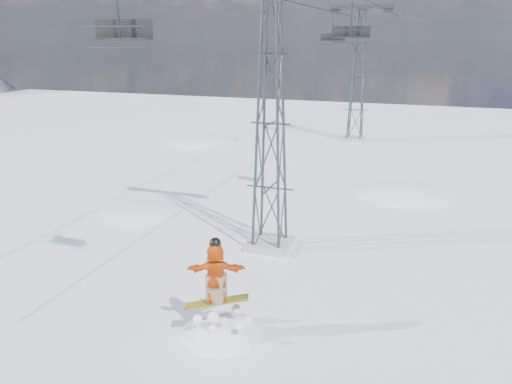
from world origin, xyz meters
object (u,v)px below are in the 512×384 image
lift_tower_near (271,124)px  lift_chair_near (121,32)px  lift_tower_far (358,78)px  snowboarder_jump (222,376)px

lift_tower_near → lift_chair_near: (-2.20, -6.92, 3.56)m
lift_tower_far → lift_chair_near: lift_tower_far is taller
lift_tower_near → lift_chair_near: bearing=-107.6°
lift_tower_near → snowboarder_jump: (0.60, -6.87, -7.07)m
lift_tower_far → snowboarder_jump: size_ratio=1.57×
lift_tower_far → lift_chair_near: (-2.20, -31.92, 3.56)m
snowboarder_jump → lift_tower_far: bearing=91.1°
lift_chair_near → snowboarder_jump: bearing=1.0°
lift_tower_near → lift_chair_near: size_ratio=5.02×
lift_tower_far → lift_chair_near: size_ratio=5.02×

